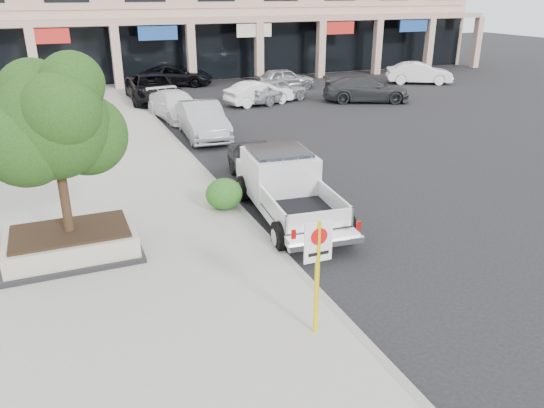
{
  "coord_description": "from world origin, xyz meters",
  "views": [
    {
      "loc": [
        -6.28,
        -9.81,
        6.18
      ],
      "look_at": [
        -1.59,
        1.5,
        1.25
      ],
      "focal_mm": 35.0,
      "sensor_mm": 36.0,
      "label": 1
    }
  ],
  "objects_px": {
    "curb_car_d": "(153,89)",
    "lot_car_f": "(419,73)",
    "pickup_truck": "(290,189)",
    "lot_car_e": "(284,79)",
    "curb_car_a": "(260,163)",
    "planter_tree": "(59,123)",
    "lot_car_b": "(259,93)",
    "curb_car_c": "(176,106)",
    "planter": "(72,243)",
    "lot_car_a": "(275,90)",
    "lot_car_c": "(366,89)",
    "lot_car_d": "(177,75)",
    "curb_car_b": "(202,120)",
    "no_parking_sign": "(318,263)"
  },
  "relations": [
    {
      "from": "curb_car_d",
      "to": "lot_car_f",
      "type": "distance_m",
      "value": 18.89
    },
    {
      "from": "pickup_truck",
      "to": "curb_car_d",
      "type": "height_order",
      "value": "pickup_truck"
    },
    {
      "from": "lot_car_e",
      "to": "curb_car_a",
      "type": "bearing_deg",
      "value": 153.25
    },
    {
      "from": "planter_tree",
      "to": "pickup_truck",
      "type": "bearing_deg",
      "value": 1.87
    },
    {
      "from": "curb_car_d",
      "to": "lot_car_b",
      "type": "bearing_deg",
      "value": -25.65
    },
    {
      "from": "curb_car_c",
      "to": "curb_car_d",
      "type": "xyz_separation_m",
      "value": [
        -0.29,
        4.82,
        0.13
      ]
    },
    {
      "from": "lot_car_b",
      "to": "lot_car_e",
      "type": "bearing_deg",
      "value": -51.16
    },
    {
      "from": "pickup_truck",
      "to": "curb_car_c",
      "type": "distance_m",
      "value": 14.11
    },
    {
      "from": "planter",
      "to": "planter_tree",
      "type": "relative_size",
      "value": 0.8
    },
    {
      "from": "planter_tree",
      "to": "lot_car_a",
      "type": "height_order",
      "value": "planter_tree"
    },
    {
      "from": "lot_car_c",
      "to": "lot_car_d",
      "type": "relative_size",
      "value": 1.02
    },
    {
      "from": "curb_car_a",
      "to": "lot_car_f",
      "type": "relative_size",
      "value": 0.89
    },
    {
      "from": "curb_car_d",
      "to": "lot_car_d",
      "type": "bearing_deg",
      "value": 66.15
    },
    {
      "from": "lot_car_a",
      "to": "lot_car_b",
      "type": "height_order",
      "value": "lot_car_a"
    },
    {
      "from": "lot_car_f",
      "to": "lot_car_c",
      "type": "bearing_deg",
      "value": 148.6
    },
    {
      "from": "planter_tree",
      "to": "lot_car_d",
      "type": "height_order",
      "value": "planter_tree"
    },
    {
      "from": "curb_car_a",
      "to": "lot_car_a",
      "type": "bearing_deg",
      "value": 69.47
    },
    {
      "from": "lot_car_c",
      "to": "lot_car_e",
      "type": "height_order",
      "value": "lot_car_c"
    },
    {
      "from": "curb_car_a",
      "to": "curb_car_b",
      "type": "distance_m",
      "value": 6.66
    },
    {
      "from": "lot_car_d",
      "to": "lot_car_e",
      "type": "bearing_deg",
      "value": -101.34
    },
    {
      "from": "pickup_truck",
      "to": "curb_car_b",
      "type": "xyz_separation_m",
      "value": [
        0.17,
        9.94,
        -0.11
      ]
    },
    {
      "from": "planter",
      "to": "curb_car_a",
      "type": "height_order",
      "value": "curb_car_a"
    },
    {
      "from": "lot_car_c",
      "to": "lot_car_e",
      "type": "relative_size",
      "value": 1.25
    },
    {
      "from": "planter_tree",
      "to": "no_parking_sign",
      "type": "height_order",
      "value": "planter_tree"
    },
    {
      "from": "curb_car_b",
      "to": "lot_car_d",
      "type": "distance_m",
      "value": 14.71
    },
    {
      "from": "curb_car_c",
      "to": "lot_car_c",
      "type": "height_order",
      "value": "lot_car_c"
    },
    {
      "from": "curb_car_a",
      "to": "curb_car_c",
      "type": "distance_m",
      "value": 10.84
    },
    {
      "from": "lot_car_c",
      "to": "curb_car_c",
      "type": "bearing_deg",
      "value": 114.19
    },
    {
      "from": "planter_tree",
      "to": "lot_car_d",
      "type": "xyz_separation_m",
      "value": [
        8.22,
        24.67,
        -2.72
      ]
    },
    {
      "from": "curb_car_c",
      "to": "lot_car_c",
      "type": "relative_size",
      "value": 0.93
    },
    {
      "from": "lot_car_e",
      "to": "curb_car_b",
      "type": "bearing_deg",
      "value": 139.75
    },
    {
      "from": "curb_car_d",
      "to": "lot_car_d",
      "type": "distance_m",
      "value": 6.18
    },
    {
      "from": "curb_car_c",
      "to": "planter",
      "type": "bearing_deg",
      "value": -120.0
    },
    {
      "from": "lot_car_a",
      "to": "lot_car_f",
      "type": "height_order",
      "value": "lot_car_f"
    },
    {
      "from": "planter",
      "to": "no_parking_sign",
      "type": "bearing_deg",
      "value": -51.48
    },
    {
      "from": "lot_car_d",
      "to": "curb_car_a",
      "type": "bearing_deg",
      "value": -162.84
    },
    {
      "from": "curb_car_a",
      "to": "lot_car_b",
      "type": "relative_size",
      "value": 0.98
    },
    {
      "from": "curb_car_b",
      "to": "lot_car_a",
      "type": "relative_size",
      "value": 1.13
    },
    {
      "from": "lot_car_a",
      "to": "lot_car_d",
      "type": "bearing_deg",
      "value": 5.42
    },
    {
      "from": "no_parking_sign",
      "to": "lot_car_b",
      "type": "bearing_deg",
      "value": 71.47
    },
    {
      "from": "planter_tree",
      "to": "lot_car_b",
      "type": "bearing_deg",
      "value": 55.5
    },
    {
      "from": "curb_car_c",
      "to": "lot_car_e",
      "type": "xyz_separation_m",
      "value": [
        8.78,
        6.1,
        0.01
      ]
    },
    {
      "from": "planter",
      "to": "lot_car_c",
      "type": "relative_size",
      "value": 0.63
    },
    {
      "from": "curb_car_c",
      "to": "lot_car_c",
      "type": "distance_m",
      "value": 11.53
    },
    {
      "from": "curb_car_c",
      "to": "lot_car_f",
      "type": "relative_size",
      "value": 1.06
    },
    {
      "from": "lot_car_b",
      "to": "planter",
      "type": "bearing_deg",
      "value": 133.63
    },
    {
      "from": "curb_car_a",
      "to": "curb_car_c",
      "type": "bearing_deg",
      "value": 96.58
    },
    {
      "from": "planter_tree",
      "to": "no_parking_sign",
      "type": "distance_m",
      "value": 6.8
    },
    {
      "from": "curb_car_d",
      "to": "lot_car_a",
      "type": "distance_m",
      "value": 7.25
    },
    {
      "from": "planter_tree",
      "to": "lot_car_f",
      "type": "xyz_separation_m",
      "value": [
        24.4,
        18.8,
        -2.67
      ]
    }
  ]
}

